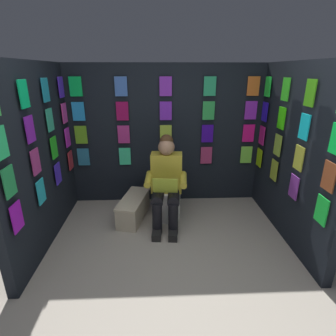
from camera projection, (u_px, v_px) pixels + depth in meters
name	position (u px, v px, depth m)	size (l,w,h in m)	color
ground_plane	(173.00, 293.00, 2.49)	(30.00, 30.00, 0.00)	#B2A899
display_wall_back	(166.00, 136.00, 4.01)	(2.91, 0.14, 2.05)	black
display_wall_left	(294.00, 155.00, 3.11)	(0.14, 1.95, 2.05)	black
display_wall_right	(39.00, 158.00, 2.99)	(0.14, 1.95, 2.05)	black
toilet	(167.00, 194.00, 3.75)	(0.42, 0.57, 0.77)	white
person_reading	(166.00, 182.00, 3.45)	(0.55, 0.71, 1.19)	gold
comic_longbox_near	(134.00, 208.00, 3.71)	(0.45, 0.79, 0.31)	beige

